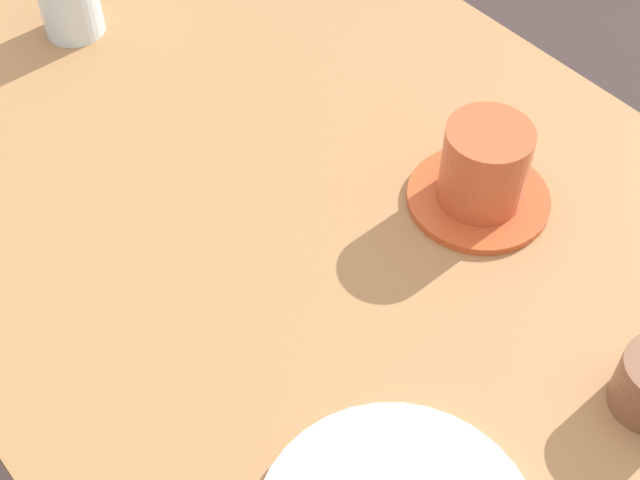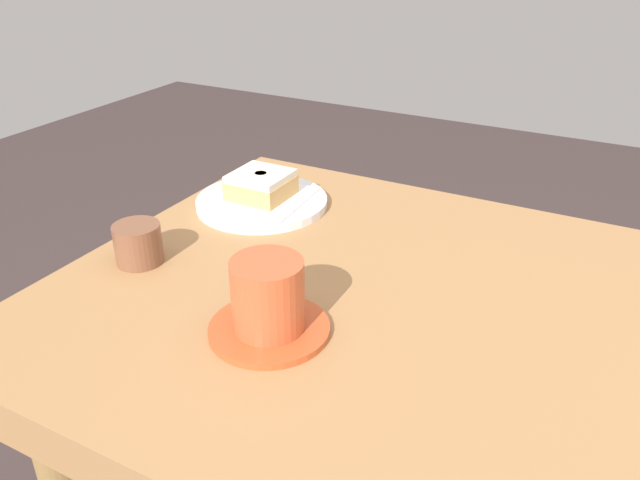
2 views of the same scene
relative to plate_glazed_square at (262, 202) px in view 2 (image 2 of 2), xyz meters
The scene contains 6 objects.
table 0.44m from the plate_glazed_square, 20.80° to the right, with size 1.04×0.67×0.70m.
plate_glazed_square is the anchor object (origin of this frame).
napkin_glazed_square 0.01m from the plate_glazed_square, ahead, with size 0.14×0.14×0.00m, color white.
donut_glazed_square 0.03m from the plate_glazed_square, 90.00° to the right, with size 0.08×0.08×0.04m.
coffee_cup 0.33m from the plate_glazed_square, 55.85° to the right, with size 0.13×0.13×0.09m.
sugar_jar 0.23m from the plate_glazed_square, 101.16° to the right, with size 0.06×0.06×0.05m, color brown.
Camera 2 is at (0.10, -0.59, 1.10)m, focal length 35.64 mm.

